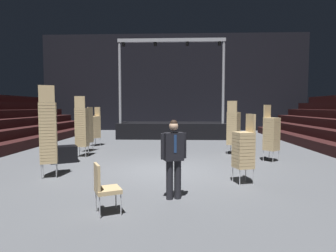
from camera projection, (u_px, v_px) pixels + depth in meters
ground_plane at (164, 171)px, 8.80m from camera, size 22.00×30.00×0.10m
arena_end_wall at (174, 83)px, 23.47m from camera, size 22.00×0.30×8.00m
stage_riser at (172, 128)px, 18.00m from camera, size 6.69×2.70×6.00m
man_with_tie at (174, 155)px, 5.97m from camera, size 0.57×0.34×1.70m
chair_stack_front_left at (48, 132)px, 7.84m from camera, size 0.57×0.57×2.56m
chair_stack_front_right at (233, 128)px, 11.63m from camera, size 0.61×0.61×2.22m
chair_stack_mid_left at (95, 126)px, 14.18m from camera, size 0.62×0.62×1.96m
chair_stack_mid_right at (244, 149)px, 7.22m from camera, size 0.55×0.55×1.79m
chair_stack_mid_centre at (271, 133)px, 10.13m from camera, size 0.62×0.62×2.05m
chair_stack_rear_left at (82, 127)px, 11.11m from camera, size 0.44×0.44×2.39m
chair_stack_rear_right at (87, 129)px, 12.38m from camera, size 0.53×0.53×1.96m
equipment_road_case at (63, 154)px, 10.02m from camera, size 1.08×0.96×0.58m
loose_chair_near_man at (104, 186)px, 5.14m from camera, size 0.59×0.59×0.95m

